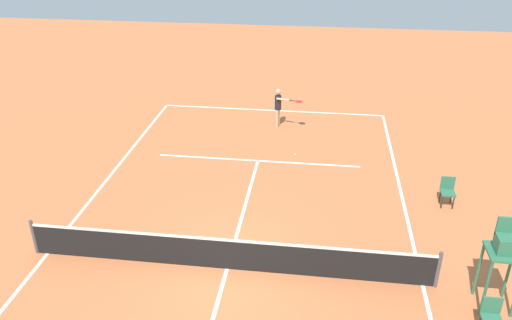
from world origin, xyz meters
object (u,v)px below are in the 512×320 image
Objects in this scene: umpire_chair at (505,251)px; courtside_chair_mid at (448,190)px; player_serving at (279,105)px; courtside_chair_near at (492,316)px; tennis_ball at (296,154)px.

umpire_chair is 2.54× the size of courtside_chair_mid.
player_serving is at bearing -43.66° from courtside_chair_mid.
courtside_chair_near is 1.00× the size of courtside_chair_mid.
tennis_ball is 5.88m from courtside_chair_mid.
courtside_chair_mid is at bearing -87.41° from umpire_chair.
courtside_chair_mid is (-5.05, 2.97, 0.50)m from tennis_ball.
player_serving reaches higher than tennis_ball.
umpire_chair is 1.52m from courtside_chair_near.
courtside_chair_mid is (0.21, -4.64, -1.07)m from umpire_chair.
umpire_chair is (-5.26, 7.61, 1.57)m from tennis_ball.
courtside_chair_near is at bearing 119.65° from tennis_ball.
umpire_chair is 2.54× the size of courtside_chair_near.
player_serving is 12.04m from umpire_chair.
player_serving is at bearing -59.14° from umpire_chair.
player_serving is 12.76m from courtside_chair_near.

